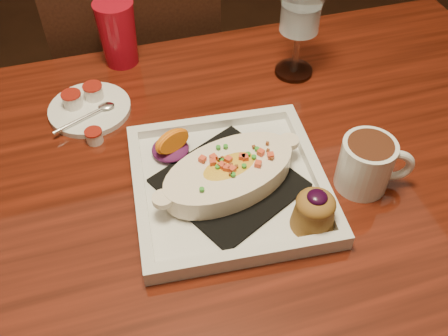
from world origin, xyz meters
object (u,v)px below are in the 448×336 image
object	(u,v)px
table	(192,226)
coffee_mug	(368,163)
saucer	(88,107)
red_tumbler	(118,33)
goblet	(301,13)
chair_far	(141,85)
plate	(235,181)

from	to	relation	value
table	coffee_mug	size ratio (longest dim) A/B	12.43
saucer	red_tumbler	world-z (taller)	red_tumbler
red_tumbler	goblet	bearing A→B (deg)	-22.91
table	coffee_mug	bearing A→B (deg)	-13.11
chair_far	saucer	size ratio (longest dim) A/B	5.92
table	goblet	bearing A→B (deg)	41.55
plate	saucer	size ratio (longest dim) A/B	2.13
coffee_mug	red_tumbler	bearing A→B (deg)	144.73
chair_far	red_tumbler	bearing A→B (deg)	77.70
coffee_mug	saucer	size ratio (longest dim) A/B	0.77
saucer	chair_far	bearing A→B (deg)	69.83
coffee_mug	saucer	distance (m)	0.53
chair_far	plate	size ratio (longest dim) A/B	2.78
table	saucer	xyz separation A→B (m)	(-0.14, 0.25, 0.11)
coffee_mug	red_tumbler	size ratio (longest dim) A/B	0.88
table	goblet	xyz separation A→B (m)	(0.29, 0.26, 0.23)
goblet	red_tumbler	size ratio (longest dim) A/B	1.45
chair_far	coffee_mug	world-z (taller)	chair_far
plate	red_tumbler	distance (m)	0.44
plate	goblet	distance (m)	0.37
goblet	red_tumbler	distance (m)	0.37
table	coffee_mug	distance (m)	0.33
plate	saucer	xyz separation A→B (m)	(-0.21, 0.28, -0.02)
goblet	red_tumbler	xyz separation A→B (m)	(-0.34, 0.14, -0.07)
saucer	red_tumbler	xyz separation A→B (m)	(0.09, 0.15, 0.06)
table	goblet	distance (m)	0.45
saucer	red_tumbler	size ratio (longest dim) A/B	1.15
plate	coffee_mug	world-z (taller)	coffee_mug
chair_far	plate	distance (m)	0.71
chair_far	saucer	world-z (taller)	chair_far
chair_far	plate	bearing A→B (deg)	96.37
coffee_mug	goblet	world-z (taller)	goblet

